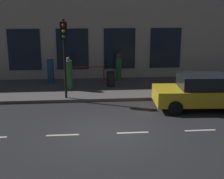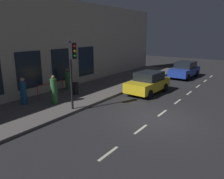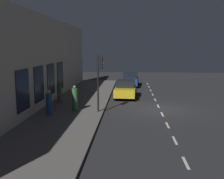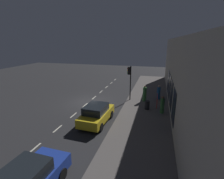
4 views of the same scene
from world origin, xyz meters
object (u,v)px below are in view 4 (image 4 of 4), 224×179
(traffic_light, at_px, (130,76))
(trash_bin, at_px, (147,105))
(pedestrian_0, at_px, (162,105))
(parked_car_0, at_px, (97,114))
(pedestrian_2, at_px, (159,93))
(pedestrian_1, at_px, (145,94))

(traffic_light, distance_m, trash_bin, 3.99)
(traffic_light, xyz_separation_m, pedestrian_0, (3.58, -2.97, -1.97))
(traffic_light, xyz_separation_m, parked_car_0, (-1.65, -6.10, -2.10))
(traffic_light, height_order, parked_car_0, traffic_light)
(traffic_light, height_order, pedestrian_2, traffic_light)
(traffic_light, bearing_deg, parked_car_0, -105.11)
(trash_bin, bearing_deg, parked_car_0, -135.99)
(pedestrian_1, height_order, pedestrian_2, pedestrian_1)
(parked_car_0, bearing_deg, pedestrian_1, 63.54)
(pedestrian_2, bearing_deg, trash_bin, 118.78)
(parked_car_0, distance_m, pedestrian_2, 8.63)
(pedestrian_2, bearing_deg, parked_car_0, 101.09)
(pedestrian_1, bearing_deg, parked_car_0, -21.60)
(parked_car_0, distance_m, trash_bin, 5.36)
(pedestrian_0, bearing_deg, traffic_light, 16.51)
(pedestrian_2, xyz_separation_m, trash_bin, (-1.02, -3.41, -0.33))
(pedestrian_1, bearing_deg, pedestrian_0, 40.24)
(pedestrian_1, xyz_separation_m, trash_bin, (0.46, -2.30, -0.39))
(pedestrian_2, bearing_deg, pedestrian_1, 82.37)
(pedestrian_0, bearing_deg, pedestrian_1, -1.35)
(traffic_light, relative_size, pedestrian_1, 2.16)
(traffic_light, xyz_separation_m, pedestrian_1, (1.74, -0.09, -1.93))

